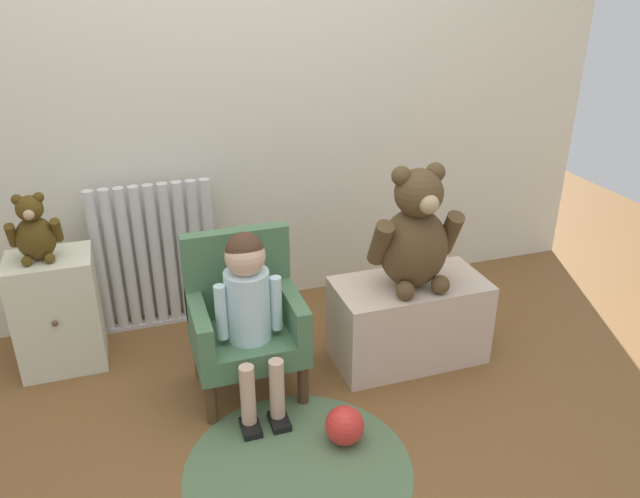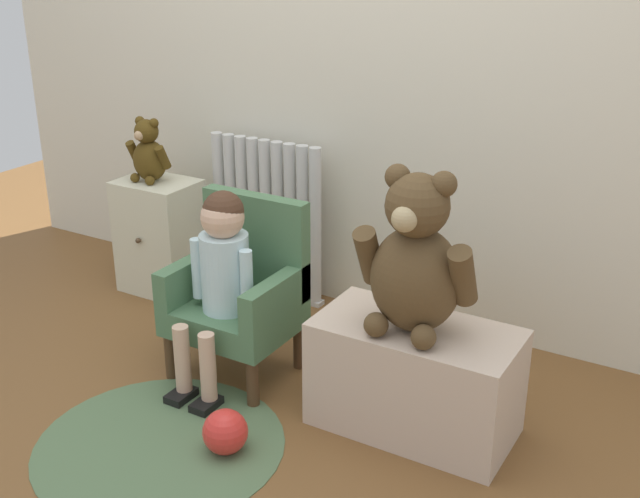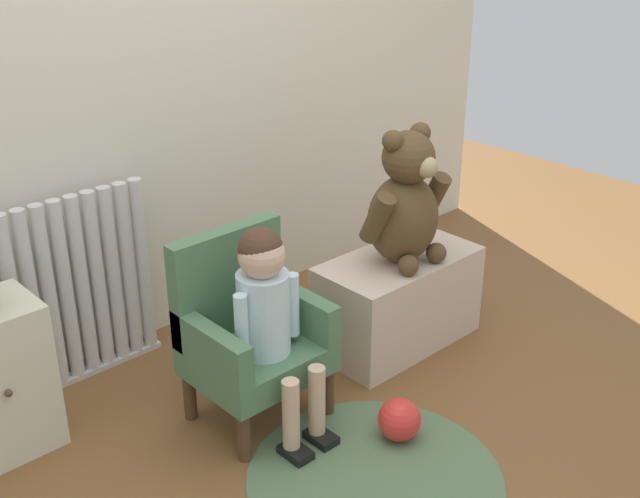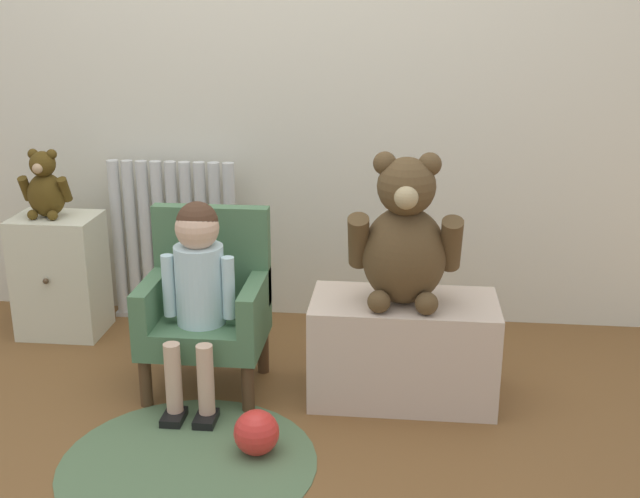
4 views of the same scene
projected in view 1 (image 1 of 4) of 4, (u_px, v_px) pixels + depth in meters
The scene contains 11 objects.
ground_plane at pixel (312, 457), 2.20m from camera, with size 6.00×6.00×0.00m, color brown.
back_wall at pixel (227, 59), 2.73m from camera, with size 3.80×0.05×2.40m, color beige.
radiator at pixel (156, 258), 2.87m from camera, with size 0.56×0.05×0.70m.
small_dresser at pixel (58, 312), 2.61m from camera, with size 0.34×0.28×0.51m.
child_armchair at pixel (245, 318), 2.46m from camera, with size 0.42×0.36×0.64m.
child_figure at pixel (249, 298), 2.31m from camera, with size 0.25×0.35×0.71m.
low_bench at pixel (408, 320), 2.69m from camera, with size 0.64×0.33×0.37m, color beige.
large_teddy_bear at pixel (415, 235), 2.49m from camera, with size 0.38×0.27×0.52m.
small_teddy_bear at pixel (34, 231), 2.44m from camera, with size 0.20×0.14×0.28m.
floor_rug at pixel (298, 469), 2.15m from camera, with size 0.79×0.79×0.01m, color #526D49.
toy_ball at pixel (344, 425), 2.25m from camera, with size 0.14×0.14×0.14m, color red.
Camera 1 is at (-0.51, -1.61, 1.60)m, focal length 35.00 mm.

